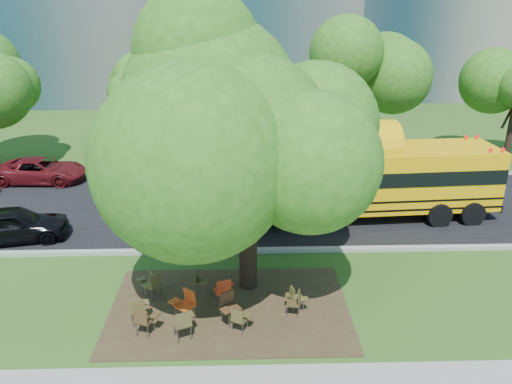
{
  "coord_description": "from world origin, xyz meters",
  "views": [
    {
      "loc": [
        1.43,
        -13.01,
        8.57
      ],
      "look_at": [
        1.91,
        4.11,
        1.9
      ],
      "focal_mm": 35.0,
      "sensor_mm": 36.0,
      "label": 1
    }
  ],
  "objects_px": {
    "chair_0": "(138,309)",
    "chair_8": "(154,282)",
    "chair_11": "(224,289)",
    "bg_car_red": "(41,170)",
    "main_tree": "(247,113)",
    "school_bus": "(360,179)",
    "chair_10": "(200,279)",
    "chair_4": "(240,318)",
    "chair_5": "(229,305)",
    "chair_2": "(183,322)",
    "chair_6": "(295,300)",
    "chair_9": "(149,281)",
    "chair_1": "(144,319)",
    "black_car": "(13,225)",
    "chair_7": "(296,297)",
    "chair_3": "(186,302)"
  },
  "relations": [
    {
      "from": "chair_5",
      "to": "chair_7",
      "type": "bearing_deg",
      "value": 160.69
    },
    {
      "from": "chair_0",
      "to": "chair_4",
      "type": "bearing_deg",
      "value": -28.81
    },
    {
      "from": "chair_5",
      "to": "chair_11",
      "type": "bearing_deg",
      "value": -113.02
    },
    {
      "from": "chair_4",
      "to": "chair_5",
      "type": "relative_size",
      "value": 0.8
    },
    {
      "from": "school_bus",
      "to": "chair_10",
      "type": "xyz_separation_m",
      "value": [
        -6.13,
        -5.61,
        -1.24
      ]
    },
    {
      "from": "chair_5",
      "to": "black_car",
      "type": "distance_m",
      "value": 9.8
    },
    {
      "from": "chair_11",
      "to": "bg_car_red",
      "type": "distance_m",
      "value": 14.49
    },
    {
      "from": "chair_7",
      "to": "chair_11",
      "type": "bearing_deg",
      "value": -111.71
    },
    {
      "from": "school_bus",
      "to": "chair_11",
      "type": "relative_size",
      "value": 13.16
    },
    {
      "from": "chair_11",
      "to": "chair_7",
      "type": "bearing_deg",
      "value": -29.04
    },
    {
      "from": "chair_7",
      "to": "chair_8",
      "type": "height_order",
      "value": "chair_8"
    },
    {
      "from": "chair_3",
      "to": "chair_11",
      "type": "height_order",
      "value": "chair_3"
    },
    {
      "from": "chair_7",
      "to": "chair_11",
      "type": "relative_size",
      "value": 0.86
    },
    {
      "from": "chair_10",
      "to": "bg_car_red",
      "type": "distance_m",
      "value": 13.46
    },
    {
      "from": "chair_1",
      "to": "chair_4",
      "type": "relative_size",
      "value": 1.12
    },
    {
      "from": "chair_9",
      "to": "chair_2",
      "type": "bearing_deg",
      "value": 177.91
    },
    {
      "from": "chair_6",
      "to": "chair_7",
      "type": "xyz_separation_m",
      "value": [
        0.03,
        0.19,
        -0.0
      ]
    },
    {
      "from": "chair_4",
      "to": "black_car",
      "type": "relative_size",
      "value": 0.2
    },
    {
      "from": "chair_1",
      "to": "chair_2",
      "type": "height_order",
      "value": "chair_2"
    },
    {
      "from": "chair_10",
      "to": "chair_11",
      "type": "height_order",
      "value": "chair_11"
    },
    {
      "from": "chair_6",
      "to": "chair_7",
      "type": "bearing_deg",
      "value": 2.32
    },
    {
      "from": "chair_6",
      "to": "chair_11",
      "type": "height_order",
      "value": "chair_11"
    },
    {
      "from": "chair_8",
      "to": "black_car",
      "type": "height_order",
      "value": "black_car"
    },
    {
      "from": "main_tree",
      "to": "chair_8",
      "type": "relative_size",
      "value": 10.82
    },
    {
      "from": "main_tree",
      "to": "chair_8",
      "type": "bearing_deg",
      "value": -168.64
    },
    {
      "from": "chair_10",
      "to": "school_bus",
      "type": "bearing_deg",
      "value": 138.88
    },
    {
      "from": "chair_8",
      "to": "chair_11",
      "type": "bearing_deg",
      "value": -62.26
    },
    {
      "from": "main_tree",
      "to": "chair_8",
      "type": "distance_m",
      "value": 5.86
    },
    {
      "from": "bg_car_red",
      "to": "chair_2",
      "type": "bearing_deg",
      "value": -144.06
    },
    {
      "from": "chair_5",
      "to": "school_bus",
      "type": "bearing_deg",
      "value": -160.35
    },
    {
      "from": "chair_1",
      "to": "chair_9",
      "type": "distance_m",
      "value": 2.08
    },
    {
      "from": "chair_8",
      "to": "school_bus",
      "type": "bearing_deg",
      "value": -11.23
    },
    {
      "from": "chair_1",
      "to": "chair_3",
      "type": "distance_m",
      "value": 1.26
    },
    {
      "from": "chair_6",
      "to": "chair_0",
      "type": "bearing_deg",
      "value": 106.3
    },
    {
      "from": "school_bus",
      "to": "bg_car_red",
      "type": "distance_m",
      "value": 15.55
    },
    {
      "from": "chair_6",
      "to": "chair_8",
      "type": "height_order",
      "value": "chair_8"
    },
    {
      "from": "chair_9",
      "to": "black_car",
      "type": "height_order",
      "value": "black_car"
    },
    {
      "from": "black_car",
      "to": "chair_6",
      "type": "bearing_deg",
      "value": -127.82
    },
    {
      "from": "chair_4",
      "to": "chair_6",
      "type": "bearing_deg",
      "value": 52.54
    },
    {
      "from": "main_tree",
      "to": "chair_11",
      "type": "distance_m",
      "value": 5.18
    },
    {
      "from": "chair_8",
      "to": "black_car",
      "type": "bearing_deg",
      "value": 96.86
    },
    {
      "from": "chair_0",
      "to": "chair_8",
      "type": "relative_size",
      "value": 1.02
    },
    {
      "from": "school_bus",
      "to": "chair_7",
      "type": "xyz_separation_m",
      "value": [
        -3.29,
        -6.67,
        -1.22
      ]
    },
    {
      "from": "chair_2",
      "to": "chair_0",
      "type": "bearing_deg",
      "value": 130.1
    },
    {
      "from": "chair_9",
      "to": "chair_1",
      "type": "bearing_deg",
      "value": 154.37
    },
    {
      "from": "chair_11",
      "to": "bg_car_red",
      "type": "xyz_separation_m",
      "value": [
        -9.41,
        11.02,
        0.04
      ]
    },
    {
      "from": "chair_2",
      "to": "chair_6",
      "type": "bearing_deg",
      "value": -3.54
    },
    {
      "from": "chair_0",
      "to": "chair_10",
      "type": "bearing_deg",
      "value": 25.23
    },
    {
      "from": "chair_2",
      "to": "chair_9",
      "type": "xyz_separation_m",
      "value": [
        -1.31,
        2.26,
        -0.09
      ]
    },
    {
      "from": "chair_2",
      "to": "chair_5",
      "type": "relative_size",
      "value": 0.96
    }
  ]
}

